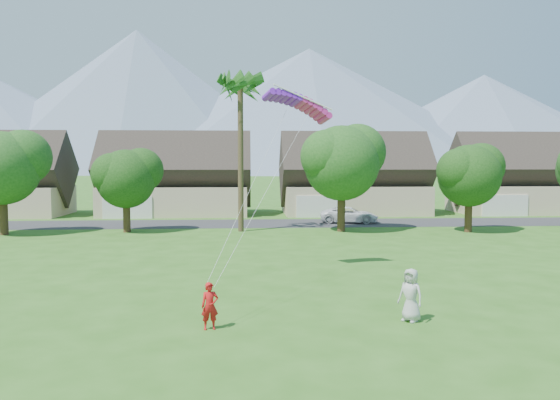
{
  "coord_description": "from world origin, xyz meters",
  "views": [
    {
      "loc": [
        -1.53,
        -14.98,
        5.55
      ],
      "look_at": [
        0.0,
        10.0,
        3.8
      ],
      "focal_mm": 35.0,
      "sensor_mm": 36.0,
      "label": 1
    }
  ],
  "objects": [
    {
      "name": "parafoil_kite",
      "position": [
        1.07,
        12.35,
        8.55
      ],
      "size": [
        3.66,
        1.45,
        0.5
      ],
      "rotation": [
        0.0,
        0.0,
        0.29
      ],
      "color": "#7D1CD4",
      "rests_on": "ground"
    },
    {
      "name": "street",
      "position": [
        0.0,
        34.0,
        0.01
      ],
      "size": [
        90.0,
        7.0,
        0.01
      ],
      "primitive_type": "cube",
      "color": "#2D2D30",
      "rests_on": "ground"
    },
    {
      "name": "parked_car",
      "position": [
        7.8,
        34.0,
        0.73
      ],
      "size": [
        5.58,
        3.26,
        1.46
      ],
      "primitive_type": "imported",
      "rotation": [
        0.0,
        0.0,
        1.4
      ],
      "color": "white",
      "rests_on": "ground"
    },
    {
      "name": "mountain_ridge",
      "position": [
        10.4,
        260.0,
        29.07
      ],
      "size": [
        540.0,
        240.0,
        70.0
      ],
      "color": "slate",
      "rests_on": "ground"
    },
    {
      "name": "ground",
      "position": [
        0.0,
        0.0,
        0.0
      ],
      "size": [
        500.0,
        500.0,
        0.0
      ],
      "primitive_type": "plane",
      "color": "#2D6019",
      "rests_on": "ground"
    },
    {
      "name": "tree_row",
      "position": [
        -1.14,
        27.92,
        4.89
      ],
      "size": [
        62.27,
        6.67,
        8.45
      ],
      "color": "#47301C",
      "rests_on": "ground"
    },
    {
      "name": "houses_row",
      "position": [
        0.49,
        42.99,
        3.44
      ],
      "size": [
        72.75,
        8.19,
        8.86
      ],
      "color": "beige",
      "rests_on": "ground"
    },
    {
      "name": "fan_palm",
      "position": [
        -2.0,
        28.5,
        11.8
      ],
      "size": [
        3.0,
        3.0,
        13.8
      ],
      "color": "#4C3D26",
      "rests_on": "ground"
    },
    {
      "name": "watcher",
      "position": [
        4.16,
        3.4,
        0.93
      ],
      "size": [
        1.05,
        1.07,
        1.86
      ],
      "primitive_type": "imported",
      "rotation": [
        0.0,
        0.0,
        -0.82
      ],
      "color": "#B7B7B3",
      "rests_on": "ground"
    },
    {
      "name": "kite_flyer",
      "position": [
        -2.77,
        2.89,
        0.79
      ],
      "size": [
        0.63,
        0.48,
        1.57
      ],
      "primitive_type": "imported",
      "rotation": [
        0.0,
        0.0,
        0.19
      ],
      "color": "red",
      "rests_on": "ground"
    }
  ]
}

